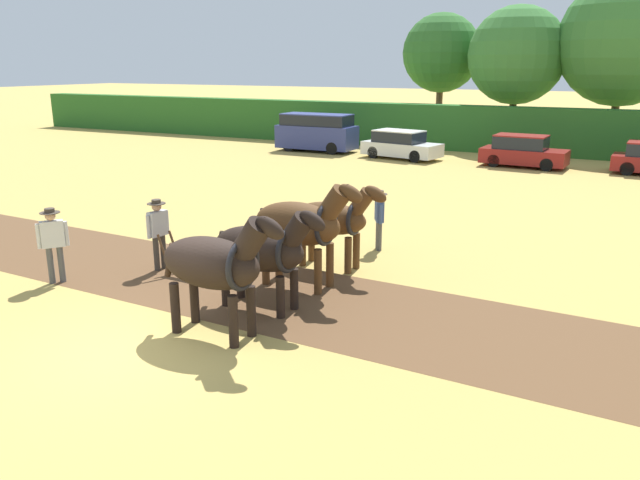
# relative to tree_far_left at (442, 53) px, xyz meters

# --- Properties ---
(ground_plane) EXTENTS (240.00, 240.00, 0.00)m
(ground_plane) POSITION_rel_tree_far_left_xyz_m (4.71, -34.55, -5.66)
(ground_plane) COLOR tan
(plowed_furrow_strip) EXTENTS (30.94, 4.97, 0.01)m
(plowed_furrow_strip) POSITION_rel_tree_far_left_xyz_m (1.02, -30.86, -5.66)
(plowed_furrow_strip) COLOR brown
(plowed_furrow_strip) RESTS_ON ground
(hedgerow) EXTENTS (70.98, 1.27, 2.64)m
(hedgerow) POSITION_rel_tree_far_left_xyz_m (4.71, -5.19, -4.34)
(hedgerow) COLOR #286023
(hedgerow) RESTS_ON ground
(tree_far_left) EXTENTS (5.17, 5.17, 8.26)m
(tree_far_left) POSITION_rel_tree_far_left_xyz_m (0.00, 0.00, 0.00)
(tree_far_left) COLOR brown
(tree_far_left) RESTS_ON ground
(tree_left) EXTENTS (5.84, 5.84, 8.40)m
(tree_left) POSITION_rel_tree_far_left_xyz_m (5.25, -2.00, -0.19)
(tree_left) COLOR #423323
(tree_left) RESTS_ON ground
(tree_center_left) EXTENTS (7.28, 7.28, 9.87)m
(tree_center_left) POSITION_rel_tree_far_left_xyz_m (10.97, -1.62, 0.56)
(tree_center_left) COLOR brown
(tree_center_left) RESTS_ON ground
(draft_horse_lead_left) EXTENTS (2.82, 1.09, 2.54)m
(draft_horse_lead_left) POSITION_rel_tree_far_left_xyz_m (5.67, -33.37, -4.22)
(draft_horse_lead_left) COLOR black
(draft_horse_lead_left) RESTS_ON ground
(draft_horse_lead_right) EXTENTS (2.79, 1.05, 2.32)m
(draft_horse_lead_right) POSITION_rel_tree_far_left_xyz_m (5.72, -31.81, -4.36)
(draft_horse_lead_right) COLOR black
(draft_horse_lead_right) RESTS_ON ground
(draft_horse_trail_left) EXTENTS (2.86, 1.11, 2.59)m
(draft_horse_trail_left) POSITION_rel_tree_far_left_xyz_m (5.78, -30.25, -4.17)
(draft_horse_trail_left) COLOR #513319
(draft_horse_trail_left) RESTS_ON ground
(draft_horse_trail_right) EXTENTS (2.67, 0.91, 2.28)m
(draft_horse_trail_right) POSITION_rel_tree_far_left_xyz_m (5.84, -28.69, -4.39)
(draft_horse_trail_right) COLOR #513319
(draft_horse_trail_right) RESTS_ON ground
(plow) EXTENTS (1.54, 0.47, 1.13)m
(plow) POSITION_rel_tree_far_left_xyz_m (3.17, -30.94, -5.34)
(plow) COLOR #4C331E
(plow) RESTS_ON ground
(farmer_at_plow) EXTENTS (0.45, 0.69, 1.79)m
(farmer_at_plow) POSITION_rel_tree_far_left_xyz_m (2.02, -30.77, -4.60)
(farmer_at_plow) COLOR #38332D
(farmer_at_plow) RESTS_ON ground
(farmer_beside_team) EXTENTS (0.42, 0.58, 1.67)m
(farmer_beside_team) POSITION_rel_tree_far_left_xyz_m (6.27, -26.68, -4.69)
(farmer_beside_team) COLOR #4C4C4C
(farmer_beside_team) RESTS_ON ground
(farmer_onlooker_left) EXTENTS (0.47, 0.57, 1.80)m
(farmer_onlooker_left) POSITION_rel_tree_far_left_xyz_m (0.52, -32.65, -4.59)
(farmer_onlooker_left) COLOR #4C4C4C
(farmer_onlooker_left) RESTS_ON ground
(parked_van) EXTENTS (4.63, 1.93, 2.18)m
(parked_van) POSITION_rel_tree_far_left_xyz_m (-4.51, -9.46, -4.54)
(parked_van) COLOR navy
(parked_van) RESTS_ON ground
(parked_car_left) EXTENTS (4.48, 2.57, 1.52)m
(parked_car_left) POSITION_rel_tree_far_left_xyz_m (0.91, -10.01, -4.93)
(parked_car_left) COLOR silver
(parked_car_left) RESTS_ON ground
(parked_car_center_left) EXTENTS (4.21, 2.06, 1.57)m
(parked_car_center_left) POSITION_rel_tree_far_left_xyz_m (7.31, -9.91, -4.91)
(parked_car_center_left) COLOR maroon
(parked_car_center_left) RESTS_ON ground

